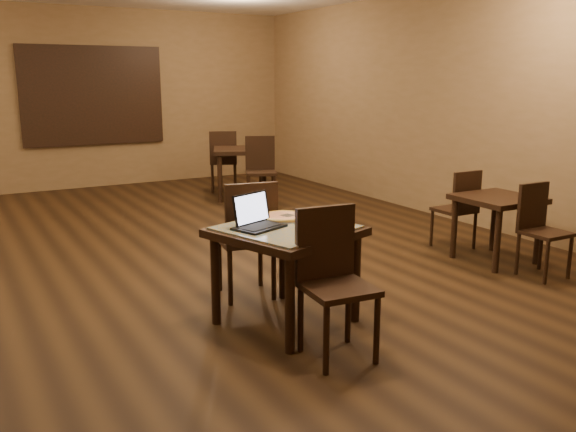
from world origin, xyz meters
TOP-DOWN VIEW (x-y plane):
  - ground at (0.00, 0.00)m, footprint 10.00×10.00m
  - wall_back at (0.00, 5.00)m, footprint 8.00×0.02m
  - wall_right at (4.00, 0.00)m, footprint 0.02×10.00m
  - mural at (0.50, 4.96)m, footprint 2.34×0.05m
  - tiled_table at (0.33, -1.86)m, footprint 1.16×1.16m
  - chair_main_near at (0.34, -2.47)m, footprint 0.48×0.48m
  - chair_main_far at (0.32, -1.25)m, footprint 0.51×0.51m
  - laptop at (0.13, -1.75)m, footprint 0.43×0.39m
  - plate at (0.55, -2.04)m, footprint 0.24×0.24m
  - pizza_slice at (0.55, -2.04)m, footprint 0.26×0.26m
  - pizza_pan at (0.45, -1.62)m, footprint 0.34×0.34m
  - pizza_whole at (0.45, -1.62)m, footprint 0.36×0.36m
  - spatula at (0.47, -1.64)m, footprint 0.14×0.24m
  - napkin_roll at (0.73, -2.00)m, footprint 0.05×0.17m
  - other_table_a at (2.21, 2.83)m, footprint 1.10×1.10m
  - other_table_a_chair_near at (2.24, 2.24)m, footprint 0.58×0.58m
  - other_table_a_chair_far at (2.17, 3.42)m, footprint 0.58×0.58m
  - other_table_c at (3.00, -1.53)m, footprint 0.74×0.74m
  - other_table_c_chair_near at (3.00, -2.04)m, footprint 0.39×0.39m
  - other_table_c_chair_far at (3.00, -1.01)m, footprint 0.39×0.39m

SIDE VIEW (x-z plane):
  - ground at x=0.00m, z-range 0.00..0.00m
  - other_table_c_chair_near at x=3.00m, z-range 0.06..0.94m
  - other_table_c_chair_far at x=3.00m, z-range 0.06..0.94m
  - other_table_c at x=3.00m, z-range 0.22..0.90m
  - other_table_a_chair_near at x=2.24m, z-range 0.06..1.07m
  - other_table_a_chair_far at x=2.17m, z-range 0.06..1.07m
  - chair_main_near at x=0.34m, z-range 0.06..1.08m
  - chair_main_far at x=0.32m, z-range 0.07..1.09m
  - other_table_a at x=2.21m, z-range 0.26..1.04m
  - tiled_table at x=0.33m, z-range 0.28..1.04m
  - pizza_pan at x=0.45m, z-range 0.76..0.77m
  - plate at x=0.55m, z-range 0.76..0.78m
  - pizza_whole at x=0.45m, z-range 0.77..0.79m
  - napkin_roll at x=0.73m, z-range 0.76..0.80m
  - pizza_slice at x=0.55m, z-range 0.78..0.80m
  - spatula at x=0.47m, z-range 0.79..0.79m
  - laptop at x=0.13m, z-range 0.70..0.95m
  - wall_back at x=0.00m, z-range 0.00..3.00m
  - wall_right at x=4.00m, z-range 0.00..3.00m
  - mural at x=0.50m, z-range 0.73..2.37m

